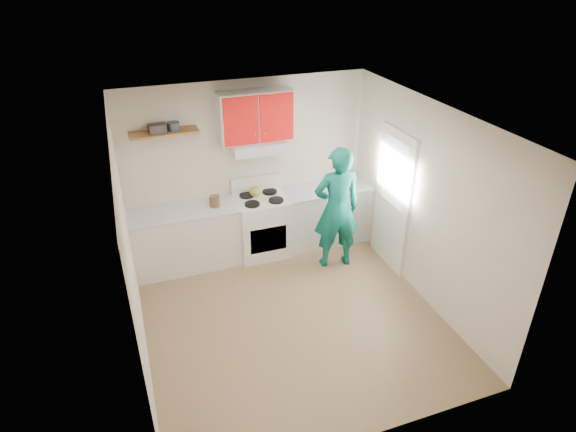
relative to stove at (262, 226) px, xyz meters
name	(u,v)px	position (x,y,z in m)	size (l,w,h in m)	color
floor	(291,316)	(-0.10, -1.57, -0.46)	(3.80, 3.80, 0.00)	brown
ceiling	(292,119)	(-0.10, -1.57, 2.14)	(3.60, 3.80, 0.04)	white
back_wall	(248,167)	(-0.10, 0.32, 0.84)	(3.60, 0.04, 2.60)	beige
front_wall	(370,337)	(-0.10, -3.47, 0.84)	(3.60, 0.04, 2.60)	beige
left_wall	(130,258)	(-1.90, -1.57, 0.84)	(0.04, 3.80, 2.60)	beige
right_wall	(425,204)	(1.70, -1.57, 0.84)	(0.04, 3.80, 2.60)	beige
door	(393,200)	(1.68, -0.88, 0.56)	(0.05, 0.85, 2.05)	white
door_glass	(394,173)	(1.65, -0.88, 0.99)	(0.01, 0.55, 0.95)	white
counter_left	(186,239)	(-1.14, 0.02, -0.01)	(1.52, 0.60, 0.90)	silver
counter_right	(324,215)	(1.04, 0.02, -0.01)	(1.32, 0.60, 0.90)	silver
stove	(262,226)	(0.00, 0.00, 0.00)	(0.76, 0.65, 0.92)	white
range_hood	(258,146)	(0.00, 0.10, 1.24)	(0.76, 0.44, 0.15)	silver
upper_cabinets	(256,116)	(0.00, 0.16, 1.66)	(1.02, 0.33, 0.70)	red
shelf	(164,133)	(-1.25, 0.18, 1.56)	(0.90, 0.30, 0.04)	brown
books	(157,128)	(-1.33, 0.15, 1.63)	(0.22, 0.16, 0.11)	#362F33
tin	(173,126)	(-1.12, 0.19, 1.63)	(0.17, 0.17, 0.10)	#333D4C
kettle	(256,191)	(-0.05, 0.11, 0.54)	(0.19, 0.19, 0.16)	olive
crock	(215,202)	(-0.69, -0.01, 0.53)	(0.15, 0.15, 0.18)	#4D3621
cutting_board	(317,192)	(0.87, -0.06, 0.45)	(0.31, 0.23, 0.02)	olive
silicone_mat	(351,185)	(1.46, 0.01, 0.44)	(0.30, 0.25, 0.01)	red
person	(337,209)	(0.91, -0.66, 0.46)	(0.67, 0.44, 1.84)	#0A6255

